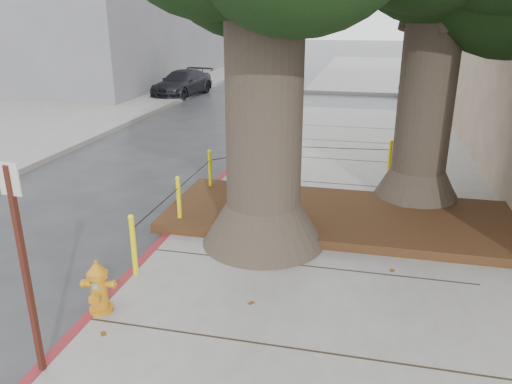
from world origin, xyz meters
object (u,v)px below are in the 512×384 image
car_dark (182,83)px  car_silver (445,84)px  signpost (24,260)px  fire_hydrant (99,287)px

car_dark → car_silver: bearing=15.6°
signpost → car_dark: signpost is taller
fire_hydrant → car_dark: (-5.66, 17.76, 0.09)m
fire_hydrant → car_silver: size_ratio=0.18×
fire_hydrant → signpost: (-0.05, -1.16, 0.97)m
fire_hydrant → signpost: size_ratio=0.31×
car_silver → signpost: bearing=160.1°
car_silver → car_dark: bearing=95.5°
car_dark → signpost: bearing=-66.0°
fire_hydrant → car_silver: 20.48m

